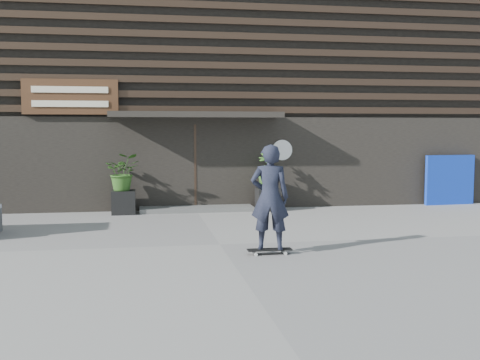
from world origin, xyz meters
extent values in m
plane|color=gray|center=(0.00, 0.00, 0.00)|extent=(80.00, 80.00, 0.00)
cube|color=#50504E|center=(0.00, 4.60, 0.06)|extent=(3.00, 0.80, 0.12)
cube|color=black|center=(-1.90, 4.40, 0.30)|extent=(0.60, 0.60, 0.60)
imported|color=#2D591E|center=(-1.90, 4.40, 1.08)|extent=(0.86, 0.75, 0.96)
cube|color=black|center=(1.90, 4.40, 0.30)|extent=(0.60, 0.60, 0.60)
imported|color=#2D591E|center=(1.90, 4.40, 1.08)|extent=(0.54, 0.54, 0.96)
cube|color=#0D2EB1|center=(7.33, 4.70, 0.71)|extent=(1.53, 0.24, 1.43)
cube|color=black|center=(0.00, 10.00, 4.00)|extent=(18.00, 10.00, 8.00)
cube|color=black|center=(0.00, 4.94, 1.25)|extent=(18.00, 0.12, 2.50)
cube|color=#38281E|center=(0.00, 4.88, 2.70)|extent=(17.60, 0.08, 0.18)
cube|color=#38281E|center=(0.00, 4.88, 3.09)|extent=(17.60, 0.08, 0.18)
cube|color=#38281E|center=(0.00, 4.88, 3.48)|extent=(17.60, 0.08, 0.18)
cube|color=#38281E|center=(0.00, 4.88, 3.88)|extent=(17.60, 0.08, 0.18)
cube|color=#38281E|center=(0.00, 4.88, 4.27)|extent=(17.60, 0.08, 0.18)
cube|color=#38281E|center=(0.00, 4.88, 4.66)|extent=(17.60, 0.08, 0.18)
cube|color=#38281E|center=(0.00, 4.88, 5.05)|extent=(17.60, 0.08, 0.18)
cube|color=#38281E|center=(0.00, 4.88, 5.45)|extent=(17.60, 0.08, 0.18)
cube|color=black|center=(0.00, 4.50, 2.55)|extent=(4.50, 1.00, 0.15)
cube|color=black|center=(0.00, 5.10, 1.15)|extent=(2.40, 0.30, 2.30)
cube|color=#38281E|center=(0.00, 4.92, 1.15)|extent=(0.06, 0.10, 2.30)
cube|color=#472B19|center=(-3.20, 4.80, 3.00)|extent=(2.40, 0.10, 0.90)
cube|color=beige|center=(-3.20, 4.73, 3.18)|extent=(1.90, 0.02, 0.16)
cube|color=beige|center=(-3.20, 4.73, 2.82)|extent=(1.90, 0.02, 0.16)
cylinder|color=white|center=(2.40, 4.86, 1.60)|extent=(0.56, 0.03, 0.56)
cube|color=black|center=(0.74, -1.01, 0.09)|extent=(0.78, 0.20, 0.02)
cylinder|color=#BBBAB5|center=(0.48, -1.11, 0.03)|extent=(0.06, 0.03, 0.06)
cylinder|color=#A9A9A4|center=(0.48, -0.91, 0.03)|extent=(0.06, 0.03, 0.06)
cylinder|color=beige|center=(1.00, -1.11, 0.03)|extent=(0.06, 0.03, 0.06)
cylinder|color=#B3B3AE|center=(1.00, -0.91, 0.03)|extent=(0.06, 0.03, 0.06)
imported|color=black|center=(0.74, -1.01, 1.01)|extent=(0.75, 0.58, 1.82)
camera|label=1|loc=(-1.47, -10.81, 2.18)|focal=43.75mm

